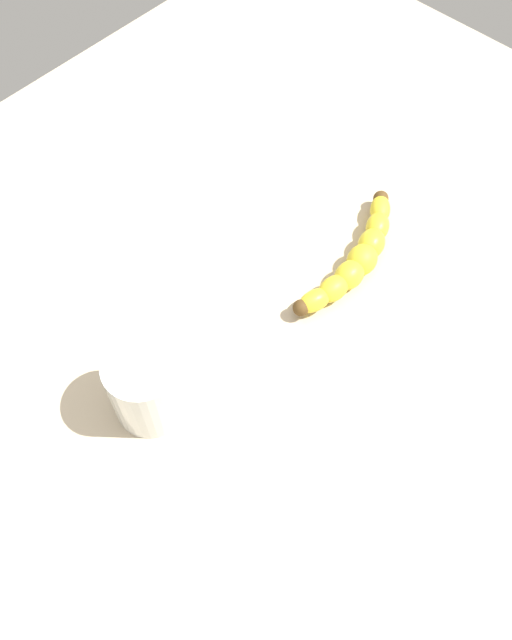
% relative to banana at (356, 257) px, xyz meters
% --- Properties ---
extents(wooden_tabletop, '(1.20, 1.20, 0.03)m').
position_rel_banana_xyz_m(wooden_tabletop, '(0.14, 0.07, -0.03)').
color(wooden_tabletop, beige).
rests_on(wooden_tabletop, ground).
extents(banana, '(0.20, 0.07, 0.03)m').
position_rel_banana_xyz_m(banana, '(0.00, 0.00, 0.00)').
color(banana, yellow).
rests_on(banana, wooden_tabletop).
extents(smoothie_glass, '(0.07, 0.07, 0.09)m').
position_rel_banana_xyz_m(smoothie_glass, '(0.28, -0.04, 0.03)').
color(smoothie_glass, silver).
rests_on(smoothie_glass, wooden_tabletop).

